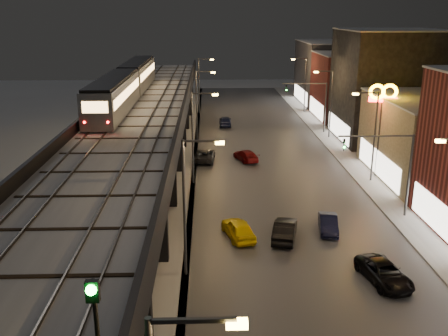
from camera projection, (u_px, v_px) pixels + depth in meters
name	position (u px, v px, depth m)	size (l,w,h in m)	color
road_surface	(271.00, 170.00, 53.37)	(17.00, 120.00, 0.06)	#46474D
sidewalk_right	(363.00, 169.00, 53.67)	(4.00, 120.00, 0.14)	#9FA1A8
under_viaduct_pavement	(145.00, 171.00, 52.96)	(11.00, 120.00, 0.06)	#9FA1A8
elevated_viaduct	(138.00, 126.00, 48.28)	(9.00, 100.00, 6.30)	black
viaduct_trackbed	(138.00, 118.00, 48.17)	(8.40, 100.00, 0.32)	#B2B7C1
viaduct_parapet_streetside	(183.00, 113.00, 48.19)	(0.30, 100.00, 1.10)	black
viaduct_parapet_far	(92.00, 114.00, 47.93)	(0.30, 100.00, 1.10)	black
building_c	(440.00, 139.00, 49.80)	(12.20, 15.20, 8.16)	gray
building_d	(388.00, 86.00, 64.16)	(12.20, 13.20, 14.16)	black
building_e	(356.00, 86.00, 78.11)	(12.20, 12.20, 10.16)	maroon
building_f	(334.00, 73.00, 91.32)	(12.20, 16.20, 11.16)	#38373C
streetlight_left_1	(189.00, 199.00, 30.59)	(2.57, 0.28, 9.00)	#38383A
streetlight_left_2	(195.00, 132.00, 47.76)	(2.57, 0.28, 9.00)	#38383A
streetlight_right_2	(372.00, 130.00, 48.28)	(2.56, 0.28, 9.00)	#38383A
streetlight_left_3	(198.00, 100.00, 64.93)	(2.57, 0.28, 9.00)	#38383A
streetlight_right_3	(329.00, 99.00, 65.45)	(2.56, 0.28, 9.00)	#38383A
streetlight_left_4	(200.00, 82.00, 82.09)	(2.57, 0.28, 9.00)	#38383A
streetlight_right_4	(304.00, 81.00, 82.61)	(2.56, 0.28, 9.00)	#38383A
traffic_light_rig_a	(396.00, 165.00, 39.89)	(6.10, 0.34, 7.00)	#38383A
traffic_light_rig_b	(317.00, 101.00, 68.50)	(6.10, 0.34, 7.00)	#38383A
subway_train	(127.00, 83.00, 57.63)	(2.89, 34.72, 3.45)	gray
rail_signal	(95.00, 313.00, 12.67)	(0.37, 0.44, 3.21)	black
car_taxi	(238.00, 229.00, 37.16)	(1.71, 4.25, 1.45)	yellow
car_near_white	(285.00, 230.00, 36.95)	(1.55, 4.45, 1.47)	black
car_mid_silver	(204.00, 156.00, 56.42)	(2.20, 4.77, 1.33)	#222326
car_mid_dark	(246.00, 156.00, 56.47)	(1.74, 4.27, 1.24)	#6B0A0B
car_far_white	(225.00, 121.00, 73.72)	(1.72, 4.27, 1.46)	#151D43
car_onc_silver	(328.00, 225.00, 38.21)	(1.32, 3.80, 1.25)	black
car_onc_dark	(384.00, 273.00, 31.05)	(2.12, 4.59, 1.28)	black
sign_mcdonalds	(382.00, 103.00, 49.07)	(2.83, 0.67, 9.51)	#38383A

